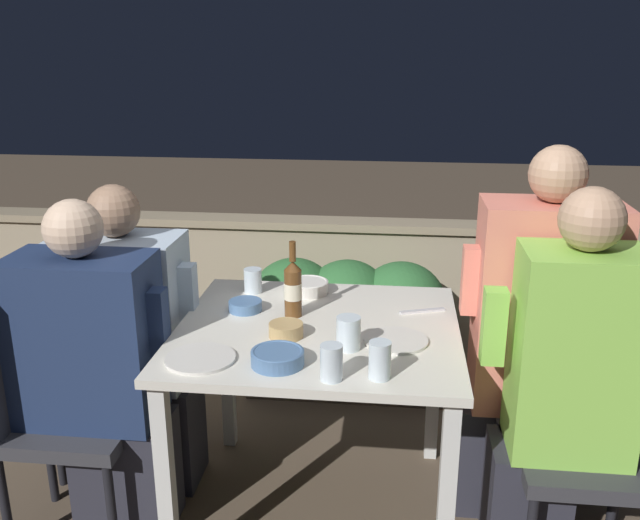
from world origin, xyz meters
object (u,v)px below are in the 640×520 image
(chair_right_near, at_px, (624,421))
(person_coral_top, at_px, (532,339))
(chair_left_far, at_px, (83,352))
(potted_plant, at_px, (575,337))
(person_green_blouse, at_px, (561,387))
(person_blue_shirt, at_px, (134,341))
(chair_left_near, at_px, (43,386))
(person_navy_jumper, at_px, (99,374))
(chair_right_far, at_px, (587,377))
(beer_bottle, at_px, (293,288))

(chair_right_near, bearing_deg, person_coral_top, 130.13)
(chair_right_near, distance_m, person_coral_top, 0.40)
(chair_left_far, relative_size, potted_plant, 1.32)
(person_green_blouse, bearing_deg, person_blue_shirt, 169.17)
(chair_left_near, distance_m, person_blue_shirt, 0.36)
(chair_left_far, bearing_deg, potted_plant, 17.06)
(chair_left_near, xyz_separation_m, potted_plant, (2.00, 0.89, -0.11))
(person_blue_shirt, distance_m, person_green_blouse, 1.53)
(chair_left_far, relative_size, person_coral_top, 0.68)
(chair_left_near, relative_size, person_navy_jumper, 0.77)
(chair_left_near, relative_size, chair_left_far, 1.00)
(person_navy_jumper, bearing_deg, chair_left_near, 180.00)
(potted_plant, bearing_deg, chair_left_far, -162.94)
(chair_right_near, bearing_deg, person_blue_shirt, 170.44)
(chair_left_far, bearing_deg, chair_right_far, 0.02)
(person_blue_shirt, bearing_deg, chair_left_far, -180.00)
(person_blue_shirt, xyz_separation_m, chair_right_near, (1.71, -0.29, -0.05))
(chair_left_near, xyz_separation_m, chair_left_far, (0.02, 0.28, 0.00))
(person_coral_top, bearing_deg, person_blue_shirt, -179.97)
(chair_left_far, xyz_separation_m, potted_plant, (1.98, 0.61, -0.11))
(chair_right_far, bearing_deg, chair_left_near, -171.63)
(chair_right_far, xyz_separation_m, beer_bottle, (-1.05, -0.03, 0.31))
(chair_left_near, xyz_separation_m, beer_bottle, (0.84, 0.24, 0.31))
(beer_bottle, height_order, potted_plant, beer_bottle)
(person_green_blouse, bearing_deg, chair_right_near, 0.00)
(chair_right_near, xyz_separation_m, person_green_blouse, (-0.20, 0.00, 0.11))
(chair_right_far, height_order, person_coral_top, person_coral_top)
(chair_left_far, relative_size, person_blue_shirt, 0.78)
(person_navy_jumper, relative_size, chair_right_far, 1.30)
(chair_left_near, height_order, person_green_blouse, person_green_blouse)
(chair_left_near, distance_m, person_green_blouse, 1.73)
(person_green_blouse, relative_size, person_coral_top, 0.94)
(chair_left_near, relative_size, person_coral_top, 0.68)
(chair_left_near, bearing_deg, beer_bottle, 16.11)
(chair_left_near, bearing_deg, person_navy_jumper, 0.00)
(person_green_blouse, distance_m, potted_plant, 0.96)
(person_navy_jumper, xyz_separation_m, chair_left_far, (-0.19, 0.28, -0.06))
(person_navy_jumper, height_order, chair_right_near, person_navy_jumper)
(potted_plant, bearing_deg, person_green_blouse, -107.13)
(chair_left_far, distance_m, person_coral_top, 1.67)
(person_green_blouse, xyz_separation_m, person_coral_top, (-0.04, 0.29, 0.03))
(chair_left_near, bearing_deg, chair_left_far, 86.61)
(person_green_blouse, relative_size, potted_plant, 1.82)
(person_coral_top, distance_m, beer_bottle, 0.86)
(person_navy_jumper, bearing_deg, chair_right_near, -0.34)
(person_blue_shirt, distance_m, beer_bottle, 0.67)
(chair_left_far, distance_m, beer_bottle, 0.88)
(person_green_blouse, xyz_separation_m, beer_bottle, (-0.88, 0.25, 0.20))
(chair_left_near, height_order, chair_right_far, same)
(chair_left_far, distance_m, potted_plant, 2.08)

